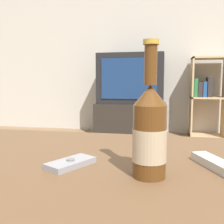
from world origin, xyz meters
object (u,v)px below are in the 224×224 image
television (131,79)px  cell_phone (71,163)px  remote_control (220,166)px  beer_bottle (150,132)px  tv_stand (131,119)px  bookshelf (206,95)px

television → cell_phone: 2.68m
cell_phone → television: bearing=122.6°
remote_control → beer_bottle: bearing=-178.8°
tv_stand → television: bearing=-90.0°
remote_control → bookshelf: bearing=58.7°
tv_stand → cell_phone: (0.21, -2.66, 0.28)m
cell_phone → bookshelf: bearing=104.0°
beer_bottle → cell_phone: beer_bottle is taller
television → beer_bottle: television is taller
tv_stand → cell_phone: 2.69m
television → beer_bottle: 2.73m
beer_bottle → cell_phone: (-0.19, 0.03, -0.09)m
television → cell_phone: bearing=-85.4°
tv_stand → bookshelf: size_ratio=0.88×
tv_stand → bookshelf: bookshelf is taller
tv_stand → beer_bottle: 2.75m
tv_stand → beer_bottle: (0.40, -2.70, 0.37)m
television → bookshelf: (0.90, 0.11, -0.19)m
bookshelf → beer_bottle: 2.85m
bookshelf → remote_control: 2.75m
tv_stand → television: size_ratio=1.07×
bookshelf → remote_control: (-0.35, -2.73, -0.03)m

